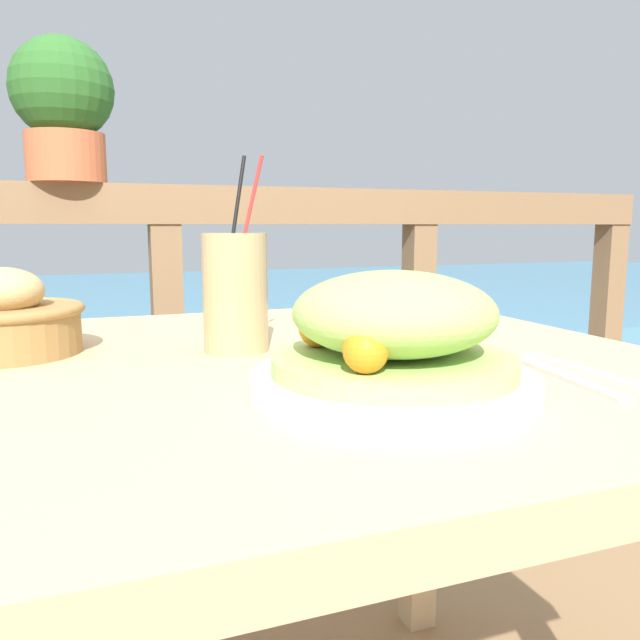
{
  "coord_description": "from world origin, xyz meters",
  "views": [
    {
      "loc": [
        -0.18,
        -0.72,
        0.86
      ],
      "look_at": [
        0.06,
        -0.09,
        0.76
      ],
      "focal_mm": 35.0,
      "sensor_mm": 36.0,
      "label": 1
    }
  ],
  "objects_px": {
    "salad_plate": "(393,341)",
    "potted_plant": "(63,105)",
    "bread_basket": "(4,320)",
    "drink_glass": "(238,292)"
  },
  "relations": [
    {
      "from": "salad_plate",
      "to": "bread_basket",
      "type": "height_order",
      "value": "salad_plate"
    },
    {
      "from": "drink_glass",
      "to": "salad_plate",
      "type": "bearing_deg",
      "value": -70.42
    },
    {
      "from": "drink_glass",
      "to": "bread_basket",
      "type": "xyz_separation_m",
      "value": [
        -0.28,
        0.08,
        -0.03
      ]
    },
    {
      "from": "bread_basket",
      "to": "salad_plate",
      "type": "bearing_deg",
      "value": -42.11
    },
    {
      "from": "drink_glass",
      "to": "bread_basket",
      "type": "bearing_deg",
      "value": 164.1
    },
    {
      "from": "bread_basket",
      "to": "drink_glass",
      "type": "bearing_deg",
      "value": -15.9
    },
    {
      "from": "bread_basket",
      "to": "potted_plant",
      "type": "distance_m",
      "value": 0.75
    },
    {
      "from": "salad_plate",
      "to": "potted_plant",
      "type": "height_order",
      "value": "potted_plant"
    },
    {
      "from": "bread_basket",
      "to": "potted_plant",
      "type": "relative_size",
      "value": 0.63
    },
    {
      "from": "salad_plate",
      "to": "potted_plant",
      "type": "xyz_separation_m",
      "value": [
        -0.3,
        0.98,
        0.37
      ]
    }
  ]
}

